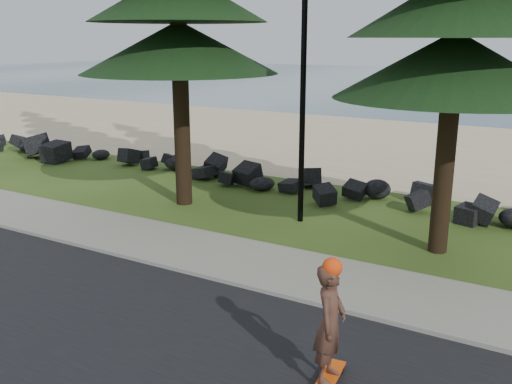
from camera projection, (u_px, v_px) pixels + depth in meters
ground at (233, 262)px, 11.77m from camera, size 160.00×160.00×0.00m
road at (61, 368)px, 8.01m from camera, size 160.00×7.00×0.02m
kerb at (208, 275)px, 11.01m from camera, size 160.00×0.20×0.10m
sidewalk at (238, 258)px, 11.93m from camera, size 160.00×2.00×0.08m
beach_sand at (418, 148)px, 23.87m from camera, size 160.00×15.00×0.01m
seawall_boulders at (336, 198)px, 16.44m from camera, size 60.00×2.40×1.10m
lamp_post at (304, 53)px, 13.35m from camera, size 0.25×0.14×8.14m
skateboarder at (330, 324)px, 7.38m from camera, size 0.45×0.99×1.81m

